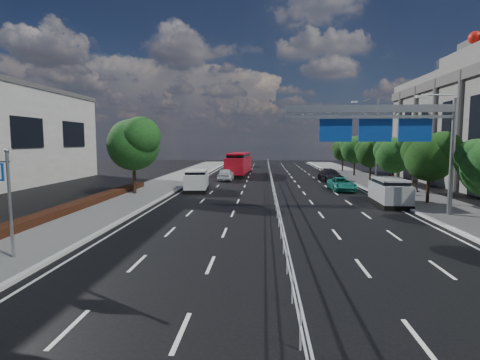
{
  "coord_description": "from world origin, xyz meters",
  "views": [
    {
      "loc": [
        -0.83,
        -13.51,
        4.59
      ],
      "look_at": [
        -2.19,
        7.86,
        2.4
      ],
      "focal_mm": 28.0,
      "sensor_mm": 36.0,
      "label": 1
    }
  ],
  "objects_px": {
    "red_bus": "(239,164)",
    "near_car_dark": "(243,162)",
    "parked_car_teal": "(342,184)",
    "parked_car_dark": "(330,176)",
    "white_minivan": "(197,180)",
    "near_car_silver": "(226,175)",
    "pedestrian_b": "(414,182)",
    "silver_minivan": "(390,192)",
    "overhead_gantry": "(388,125)",
    "pedestrian_a": "(389,184)"
  },
  "relations": [
    {
      "from": "red_bus",
      "to": "parked_car_dark",
      "type": "bearing_deg",
      "value": -29.82
    },
    {
      "from": "near_car_silver",
      "to": "parked_car_teal",
      "type": "distance_m",
      "value": 14.54
    },
    {
      "from": "white_minivan",
      "to": "parked_car_dark",
      "type": "xyz_separation_m",
      "value": [
        13.95,
        9.04,
        -0.27
      ]
    },
    {
      "from": "white_minivan",
      "to": "pedestrian_b",
      "type": "relative_size",
      "value": 2.63
    },
    {
      "from": "white_minivan",
      "to": "near_car_silver",
      "type": "distance_m",
      "value": 9.69
    },
    {
      "from": "silver_minivan",
      "to": "pedestrian_b",
      "type": "height_order",
      "value": "pedestrian_b"
    },
    {
      "from": "silver_minivan",
      "to": "parked_car_dark",
      "type": "distance_m",
      "value": 16.07
    },
    {
      "from": "silver_minivan",
      "to": "parked_car_teal",
      "type": "relative_size",
      "value": 1.07
    },
    {
      "from": "near_car_dark",
      "to": "parked_car_teal",
      "type": "bearing_deg",
      "value": 107.51
    },
    {
      "from": "near_car_dark",
      "to": "parked_car_dark",
      "type": "xyz_separation_m",
      "value": [
        11.59,
        -26.68,
        -0.1
      ]
    },
    {
      "from": "overhead_gantry",
      "to": "pedestrian_b",
      "type": "height_order",
      "value": "overhead_gantry"
    },
    {
      "from": "red_bus",
      "to": "silver_minivan",
      "type": "distance_m",
      "value": 26.57
    },
    {
      "from": "white_minivan",
      "to": "silver_minivan",
      "type": "relative_size",
      "value": 1.0
    },
    {
      "from": "near_car_dark",
      "to": "pedestrian_a",
      "type": "relative_size",
      "value": 3.02
    },
    {
      "from": "white_minivan",
      "to": "red_bus",
      "type": "distance_m",
      "value": 16.73
    },
    {
      "from": "near_car_dark",
      "to": "parked_car_teal",
      "type": "distance_m",
      "value": 36.45
    },
    {
      "from": "near_car_silver",
      "to": "silver_minivan",
      "type": "height_order",
      "value": "silver_minivan"
    },
    {
      "from": "red_bus",
      "to": "pedestrian_a",
      "type": "height_order",
      "value": "red_bus"
    },
    {
      "from": "white_minivan",
      "to": "red_bus",
      "type": "bearing_deg",
      "value": 75.2
    },
    {
      "from": "white_minivan",
      "to": "parked_car_teal",
      "type": "xyz_separation_m",
      "value": [
        13.6,
        1.04,
        -0.37
      ]
    },
    {
      "from": "overhead_gantry",
      "to": "red_bus",
      "type": "distance_m",
      "value": 29.76
    },
    {
      "from": "red_bus",
      "to": "parked_car_dark",
      "type": "distance_m",
      "value": 13.37
    },
    {
      "from": "near_car_silver",
      "to": "pedestrian_a",
      "type": "xyz_separation_m",
      "value": [
        15.38,
        -11.01,
        0.24
      ]
    },
    {
      "from": "red_bus",
      "to": "pedestrian_a",
      "type": "xyz_separation_m",
      "value": [
        14.29,
        -17.95,
        -0.65
      ]
    },
    {
      "from": "silver_minivan",
      "to": "near_car_silver",
      "type": "bearing_deg",
      "value": 131.62
    },
    {
      "from": "white_minivan",
      "to": "pedestrian_b",
      "type": "xyz_separation_m",
      "value": [
        19.72,
        -0.29,
        0.06
      ]
    },
    {
      "from": "pedestrian_b",
      "to": "pedestrian_a",
      "type": "bearing_deg",
      "value": 50.08
    },
    {
      "from": "overhead_gantry",
      "to": "parked_car_dark",
      "type": "relative_size",
      "value": 2.08
    },
    {
      "from": "silver_minivan",
      "to": "parked_car_teal",
      "type": "bearing_deg",
      "value": 104.72
    },
    {
      "from": "red_bus",
      "to": "pedestrian_a",
      "type": "bearing_deg",
      "value": -47.49
    },
    {
      "from": "white_minivan",
      "to": "near_car_silver",
      "type": "xyz_separation_m",
      "value": [
        1.78,
        9.52,
        -0.26
      ]
    },
    {
      "from": "near_car_silver",
      "to": "pedestrian_a",
      "type": "height_order",
      "value": "pedestrian_a"
    },
    {
      "from": "white_minivan",
      "to": "parked_car_dark",
      "type": "relative_size",
      "value": 0.97
    },
    {
      "from": "near_car_dark",
      "to": "parked_car_teal",
      "type": "relative_size",
      "value": 1.12
    },
    {
      "from": "overhead_gantry",
      "to": "red_bus",
      "type": "relative_size",
      "value": 0.98
    },
    {
      "from": "near_car_dark",
      "to": "parked_car_dark",
      "type": "relative_size",
      "value": 1.01
    },
    {
      "from": "near_car_silver",
      "to": "silver_minivan",
      "type": "bearing_deg",
      "value": 130.0
    },
    {
      "from": "near_car_silver",
      "to": "near_car_dark",
      "type": "relative_size",
      "value": 0.86
    },
    {
      "from": "white_minivan",
      "to": "silver_minivan",
      "type": "bearing_deg",
      "value": -29.22
    },
    {
      "from": "parked_car_dark",
      "to": "pedestrian_b",
      "type": "relative_size",
      "value": 2.72
    },
    {
      "from": "near_car_dark",
      "to": "parked_car_dark",
      "type": "height_order",
      "value": "near_car_dark"
    },
    {
      "from": "parked_car_dark",
      "to": "red_bus",
      "type": "bearing_deg",
      "value": 139.24
    },
    {
      "from": "near_car_silver",
      "to": "pedestrian_b",
      "type": "height_order",
      "value": "pedestrian_b"
    },
    {
      "from": "red_bus",
      "to": "near_car_dark",
      "type": "xyz_separation_m",
      "value": [
        -0.51,
        19.25,
        -0.79
      ]
    },
    {
      "from": "parked_car_teal",
      "to": "parked_car_dark",
      "type": "height_order",
      "value": "parked_car_dark"
    },
    {
      "from": "near_car_silver",
      "to": "pedestrian_a",
      "type": "distance_m",
      "value": 18.91
    },
    {
      "from": "red_bus",
      "to": "pedestrian_a",
      "type": "distance_m",
      "value": 22.95
    },
    {
      "from": "parked_car_dark",
      "to": "pedestrian_b",
      "type": "xyz_separation_m",
      "value": [
        5.77,
        -9.34,
        0.33
      ]
    },
    {
      "from": "overhead_gantry",
      "to": "silver_minivan",
      "type": "xyz_separation_m",
      "value": [
        1.56,
        3.95,
        -4.65
      ]
    },
    {
      "from": "near_car_dark",
      "to": "pedestrian_b",
      "type": "xyz_separation_m",
      "value": [
        17.36,
        -36.01,
        0.23
      ]
    }
  ]
}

